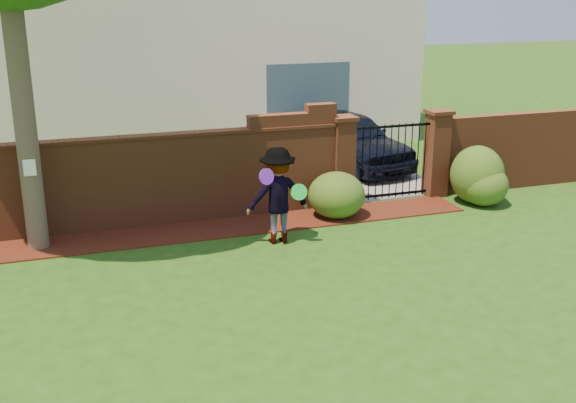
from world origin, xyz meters
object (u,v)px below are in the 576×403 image
object	(u,v)px
man	(278,196)
frisbee_purple	(266,177)
car	(354,141)
frisbee_green	(299,192)

from	to	relation	value
man	frisbee_purple	world-z (taller)	man
man	frisbee_purple	xyz separation A→B (m)	(-0.29, -0.30, 0.46)
man	frisbee_purple	size ratio (longest dim) A/B	6.09
car	frisbee_green	distance (m)	5.61
car	frisbee_purple	xyz separation A→B (m)	(-3.71, -4.70, 0.61)
car	frisbee_green	bearing A→B (deg)	-135.43
frisbee_purple	frisbee_green	world-z (taller)	frisbee_purple
man	frisbee_green	bearing A→B (deg)	142.25
man	frisbee_green	distance (m)	0.41
frisbee_purple	frisbee_green	distance (m)	0.69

